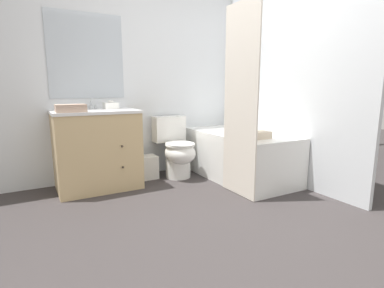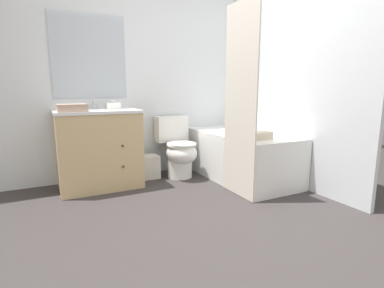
% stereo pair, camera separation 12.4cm
% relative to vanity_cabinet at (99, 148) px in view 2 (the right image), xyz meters
% --- Properties ---
extents(ground_plane, '(14.00, 14.00, 0.00)m').
position_rel_vanity_cabinet_xyz_m(ground_plane, '(0.77, -1.37, -0.44)').
color(ground_plane, '#383333').
extents(wall_back, '(8.00, 0.06, 2.50)m').
position_rel_vanity_cabinet_xyz_m(wall_back, '(0.77, 0.31, 0.81)').
color(wall_back, silver).
rests_on(wall_back, ground_plane).
extents(wall_right, '(0.05, 2.66, 2.50)m').
position_rel_vanity_cabinet_xyz_m(wall_right, '(2.01, -0.54, 0.81)').
color(wall_right, silver).
rests_on(wall_right, ground_plane).
extents(vanity_cabinet, '(0.88, 0.61, 0.86)m').
position_rel_vanity_cabinet_xyz_m(vanity_cabinet, '(0.00, 0.00, 0.00)').
color(vanity_cabinet, tan).
rests_on(vanity_cabinet, ground_plane).
extents(sink_faucet, '(0.14, 0.12, 0.12)m').
position_rel_vanity_cabinet_xyz_m(sink_faucet, '(-0.00, 0.20, 0.46)').
color(sink_faucet, silver).
rests_on(sink_faucet, vanity_cabinet).
extents(toilet, '(0.41, 0.62, 0.74)m').
position_rel_vanity_cabinet_xyz_m(toilet, '(0.95, -0.04, -0.10)').
color(toilet, white).
rests_on(toilet, ground_plane).
extents(bathtub, '(0.74, 1.48, 0.57)m').
position_rel_vanity_cabinet_xyz_m(bathtub, '(1.60, -0.45, -0.16)').
color(bathtub, white).
rests_on(bathtub, ground_plane).
extents(shower_curtain, '(0.02, 0.52, 1.90)m').
position_rel_vanity_cabinet_xyz_m(shower_curtain, '(1.22, -0.94, 0.51)').
color(shower_curtain, silver).
rests_on(shower_curtain, ground_plane).
extents(wastebasket, '(0.25, 0.21, 0.28)m').
position_rel_vanity_cabinet_xyz_m(wastebasket, '(0.59, 0.06, -0.30)').
color(wastebasket, silver).
rests_on(wastebasket, ground_plane).
extents(tissue_box, '(0.15, 0.15, 0.10)m').
position_rel_vanity_cabinet_xyz_m(tissue_box, '(0.20, 0.09, 0.46)').
color(tissue_box, white).
rests_on(tissue_box, vanity_cabinet).
extents(hand_towel_folded, '(0.28, 0.18, 0.08)m').
position_rel_vanity_cabinet_xyz_m(hand_towel_folded, '(-0.26, -0.18, 0.46)').
color(hand_towel_folded, tan).
rests_on(hand_towel_folded, vanity_cabinet).
extents(bath_towel_folded, '(0.33, 0.21, 0.07)m').
position_rel_vanity_cabinet_xyz_m(bath_towel_folded, '(1.45, -0.89, 0.16)').
color(bath_towel_folded, beige).
rests_on(bath_towel_folded, bathtub).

